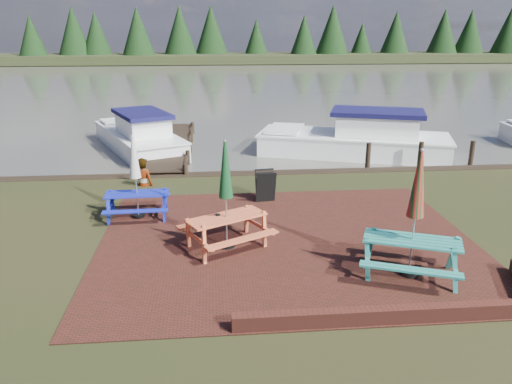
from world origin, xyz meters
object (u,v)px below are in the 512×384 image
at_px(picnic_table_teal, 413,234).
at_px(picnic_table_red, 226,212).
at_px(boat_jetty, 139,137).
at_px(person, 141,158).
at_px(jetty, 171,145).
at_px(boat_near, 357,141).
at_px(picnic_table_blue, 137,189).
at_px(chalkboard, 265,186).

distance_m(picnic_table_teal, picnic_table_red, 4.14).
relative_size(boat_jetty, person, 3.85).
height_order(jetty, boat_near, boat_near).
distance_m(picnic_table_blue, chalkboard, 3.75).
xyz_separation_m(picnic_table_teal, boat_near, (2.01, 10.89, -0.52)).
height_order(picnic_table_teal, picnic_table_blue, picnic_table_teal).
relative_size(chalkboard, boat_jetty, 0.13).
distance_m(jetty, person, 5.49).
bearing_deg(picnic_table_red, boat_near, 29.40).
distance_m(picnic_table_teal, picnic_table_blue, 7.23).
distance_m(jetty, boat_near, 7.92).
bearing_deg(picnic_table_teal, boat_jetty, 141.74).
xyz_separation_m(picnic_table_red, person, (-2.57, 5.06, 0.02)).
distance_m(jetty, boat_jetty, 1.48).
relative_size(picnic_table_teal, picnic_table_blue, 1.16).
height_order(picnic_table_blue, chalkboard, picnic_table_blue).
xyz_separation_m(picnic_table_red, jetty, (-2.04, 10.46, -0.79)).
bearing_deg(picnic_table_blue, boat_jetty, 95.42).
relative_size(picnic_table_blue, boat_near, 0.28).
height_order(picnic_table_teal, jetty, picnic_table_teal).
distance_m(boat_jetty, boat_near, 9.35).
relative_size(chalkboard, person, 0.51).
bearing_deg(chalkboard, picnic_table_red, -119.91).
relative_size(picnic_table_blue, person, 1.27).
bearing_deg(jetty, chalkboard, -65.67).
height_order(picnic_table_red, jetty, picnic_table_red).
height_order(boat_jetty, person, person).
distance_m(chalkboard, boat_jetty, 9.02).
height_order(chalkboard, person, person).
distance_m(picnic_table_red, chalkboard, 3.44).
bearing_deg(boat_jetty, jetty, -40.63).
bearing_deg(picnic_table_red, picnic_table_blue, 108.91).
bearing_deg(boat_jetty, picnic_table_blue, -106.52).
xyz_separation_m(picnic_table_red, picnic_table_blue, (-2.34, 2.16, -0.08)).
xyz_separation_m(chalkboard, jetty, (-3.29, 7.28, -0.37)).
height_order(picnic_table_red, picnic_table_blue, picnic_table_red).
bearing_deg(chalkboard, picnic_table_blue, -172.51).
relative_size(jetty, boat_near, 1.10).
relative_size(picnic_table_teal, chalkboard, 2.88).
bearing_deg(boat_near, picnic_table_blue, 149.34).
bearing_deg(jetty, boat_near, -9.47).
bearing_deg(picnic_table_teal, jetty, 137.50).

